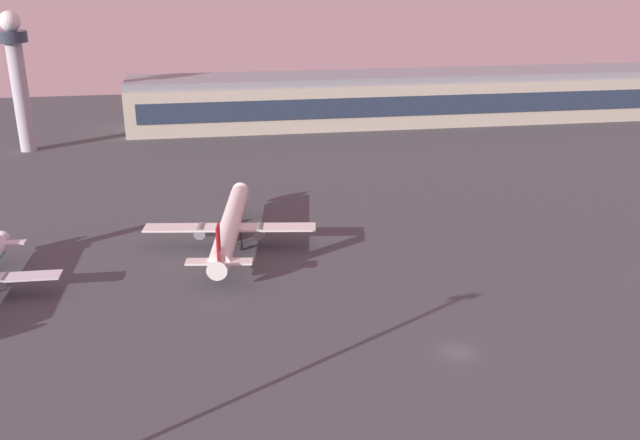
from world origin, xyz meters
TOP-DOWN VIEW (x-y plane):
  - ground_plane at (0.00, 0.00)m, footprint 416.00×416.00m
  - terminal_building at (30.53, 142.40)m, footprint 177.55×22.40m
  - control_tower at (-84.44, 123.59)m, footprint 8.00×8.00m
  - airplane_mid_apron at (-29.99, 43.91)m, footprint 32.72×41.89m

SIDE VIEW (x-z plane):
  - ground_plane at x=0.00m, z-range 0.00..0.00m
  - airplane_mid_apron at x=-29.99m, z-range -1.31..9.44m
  - terminal_building at x=30.53m, z-range -0.11..16.29m
  - control_tower at x=-84.44m, z-range 2.99..41.52m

